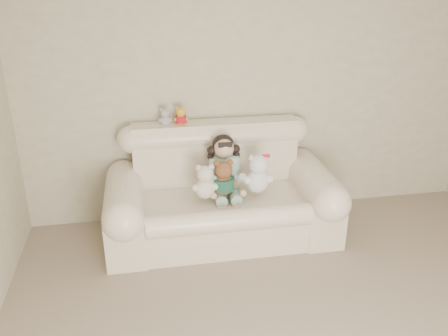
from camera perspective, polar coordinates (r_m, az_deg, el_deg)
wall_back at (r=4.60m, az=3.99°, el=9.64°), size 4.50×0.00×4.50m
sofa at (r=4.32m, az=-0.23°, el=-2.35°), size 2.10×0.95×1.03m
seated_child at (r=4.32m, az=-0.02°, el=0.41°), size 0.38×0.45×0.57m
brown_teddy at (r=4.14m, az=-0.07°, el=-0.77°), size 0.30×0.27×0.39m
white_cat at (r=4.20m, az=4.13°, el=-0.15°), size 0.34×0.30×0.44m
cream_teddy at (r=4.09m, az=-2.30°, el=-1.25°), size 0.29×0.26×0.37m
yellow_mini_bear at (r=4.40m, az=-5.23°, el=6.44°), size 0.16×0.14×0.21m
grey_mini_plush at (r=4.39m, az=-7.10°, el=6.29°), size 0.14×0.11×0.20m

